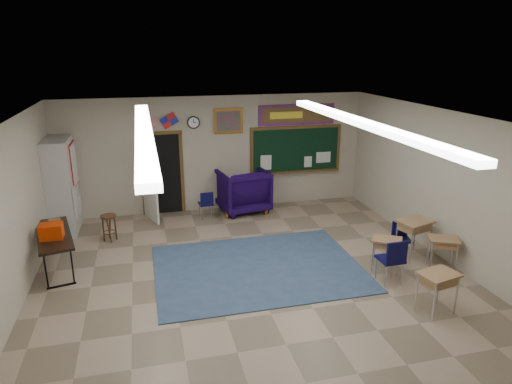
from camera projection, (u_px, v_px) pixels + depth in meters
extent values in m
plane|color=gray|center=(258.00, 289.00, 8.21)|extent=(9.00, 9.00, 0.00)
cube|color=#ACA58B|center=(216.00, 154.00, 11.91)|extent=(8.00, 0.04, 3.00)
cube|color=#ACA58B|center=(0.00, 234.00, 6.82)|extent=(0.04, 9.00, 3.00)
cube|color=#ACA58B|center=(462.00, 194.00, 8.68)|extent=(0.04, 9.00, 3.00)
cube|color=beige|center=(259.00, 123.00, 7.30)|extent=(8.00, 9.00, 0.04)
cube|color=#364D68|center=(258.00, 268.00, 8.99)|extent=(4.00, 3.00, 0.02)
cube|color=black|center=(162.00, 174.00, 11.71)|extent=(0.95, 0.04, 2.10)
cube|color=silver|center=(149.00, 180.00, 11.23)|extent=(0.35, 0.86, 2.05)
cube|color=brown|center=(296.00, 150.00, 12.39)|extent=(2.55, 0.05, 1.30)
cube|color=black|center=(296.00, 150.00, 12.38)|extent=(2.40, 0.03, 1.15)
cube|color=brown|center=(296.00, 172.00, 12.52)|extent=(2.40, 0.12, 0.04)
cube|color=red|center=(297.00, 115.00, 12.10)|extent=(2.10, 0.04, 0.55)
cube|color=brown|center=(297.00, 115.00, 12.09)|extent=(1.90, 0.03, 0.40)
cube|color=#9C631E|center=(228.00, 121.00, 11.70)|extent=(0.75, 0.05, 0.65)
cube|color=#A51466|center=(229.00, 121.00, 11.69)|extent=(0.62, 0.03, 0.52)
cylinder|color=black|center=(193.00, 122.00, 11.49)|extent=(0.32, 0.05, 0.32)
cylinder|color=white|center=(193.00, 123.00, 11.48)|extent=(0.26, 0.02, 0.26)
cube|color=#AFAFAA|center=(62.00, 186.00, 10.56)|extent=(0.55, 1.25, 2.20)
imported|color=#130431|center=(242.00, 190.00, 12.01)|extent=(1.40, 1.43, 1.14)
cube|color=#9C6E49|center=(387.00, 240.00, 8.73)|extent=(0.69, 0.65, 0.04)
cube|color=brown|center=(387.00, 244.00, 8.75)|extent=(0.59, 0.55, 0.11)
cube|color=#9C6E49|center=(415.00, 221.00, 9.25)|extent=(0.79, 0.67, 0.04)
cube|color=brown|center=(415.00, 227.00, 9.29)|extent=(0.68, 0.57, 0.13)
cube|color=#9C6E49|center=(439.00, 274.00, 7.28)|extent=(0.69, 0.57, 0.04)
cube|color=brown|center=(438.00, 280.00, 7.31)|extent=(0.59, 0.49, 0.12)
cube|color=#9C6E49|center=(444.00, 239.00, 8.74)|extent=(0.68, 0.61, 0.04)
cube|color=brown|center=(443.00, 244.00, 8.77)|extent=(0.58, 0.52, 0.11)
cube|color=black|center=(54.00, 235.00, 8.77)|extent=(0.97, 1.89, 0.05)
cube|color=red|center=(51.00, 231.00, 8.49)|extent=(0.40, 0.30, 0.28)
cylinder|color=#482B15|center=(108.00, 216.00, 10.11)|extent=(0.34, 0.34, 0.04)
torus|color=#482B15|center=(110.00, 232.00, 10.23)|extent=(0.28, 0.28, 0.02)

